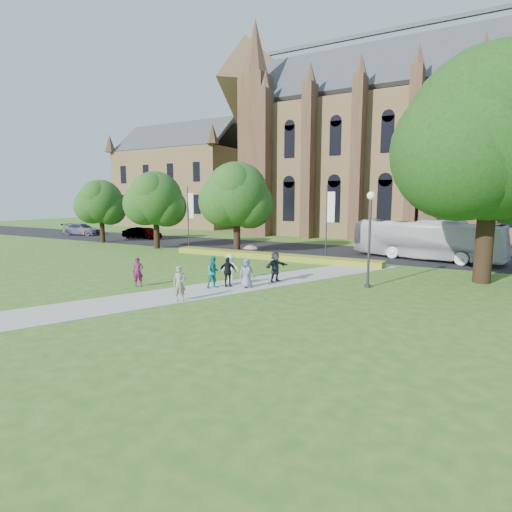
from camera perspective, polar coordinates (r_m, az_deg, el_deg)
The scene contains 25 objects.
ground at distance 20.51m, azimuth -9.98°, elevation -5.63°, with size 160.00×160.00×0.00m, color #2D601D.
road at distance 37.90m, azimuth 9.46°, elevation 0.72°, with size 160.00×10.00×0.02m, color black.
footpath at distance 21.27m, azimuth -8.27°, elevation -5.04°, with size 3.20×30.00×0.04m, color #B2B2A8.
flower_hedge at distance 32.46m, azimuth 2.05°, elevation -0.02°, with size 18.00×1.40×0.45m, color gold.
cathedral at distance 55.78m, azimuth 27.25°, elevation 15.68°, with size 52.60×18.25×28.00m.
building_west at distance 74.10m, azimuth -10.07°, elevation 11.43°, with size 22.00×14.00×18.30m.
streetlamp at distance 22.55m, azimuth 15.95°, elevation 3.90°, with size 0.44×0.44×5.24m.
large_tree at distance 26.63m, azimuth 30.77°, elevation 14.64°, with size 9.60×9.60×13.20m.
street_tree_0 at distance 40.36m, azimuth -14.18°, elevation 7.96°, with size 5.20×5.20×7.50m.
street_tree_1 at distance 35.24m, azimuth -2.78°, elevation 8.77°, with size 5.60×5.60×8.05m.
street_tree_2 at distance 47.62m, azimuth -21.29°, elevation 7.23°, with size 4.80×4.80×6.95m.
banner_pole_0 at distance 32.39m, azimuth 10.24°, elevation 5.46°, with size 0.70×0.10×6.00m.
banner_pole_1 at distance 39.25m, azimuth -9.56°, elevation 5.93°, with size 0.70×0.10×6.00m.
tour_coach at distance 34.68m, azimuth 23.10°, elevation 2.15°, with size 2.67×11.41×3.18m, color white.
car_0 at distance 51.06m, azimuth -15.15°, elevation 3.25°, with size 1.64×4.09×1.39m, color gray.
car_1 at distance 51.40m, azimuth -16.32°, elevation 3.19°, with size 1.40×4.02×1.32m, color gray.
car_2 at distance 58.62m, azimuth -23.61°, elevation 3.52°, with size 2.15×5.28×1.53m, color gray.
pedestrian_0 at distance 23.07m, azimuth -16.50°, elevation -2.18°, with size 0.58×0.38×1.60m, color maroon.
pedestrian_1 at distance 21.74m, azimuth -6.04°, elevation -2.32°, with size 0.84×0.66×1.74m, color #197D70.
pedestrian_2 at distance 23.74m, azimuth -3.71°, elevation -1.61°, with size 1.02×0.58×1.57m, color silver.
pedestrian_3 at distance 22.09m, azimuth -4.10°, elevation -2.24°, with size 0.97×0.40×1.65m, color black.
pedestrian_4 at distance 21.73m, azimuth -1.35°, elevation -2.48°, with size 0.78×0.51×1.59m, color gray.
pedestrian_5 at distance 23.31m, azimuth 2.77°, elevation -1.54°, with size 1.63×0.52×1.76m, color #2B2B33.
pedestrian_6 at distance 19.23m, azimuth -10.87°, elevation -3.91°, with size 0.61×0.40×1.67m, color gray.
parasol at distance 21.54m, azimuth -0.82°, elevation 0.45°, with size 0.75×0.75×0.66m, color #E09EB2.
Camera 1 is at (12.67, -15.39, 4.85)m, focal length 28.00 mm.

